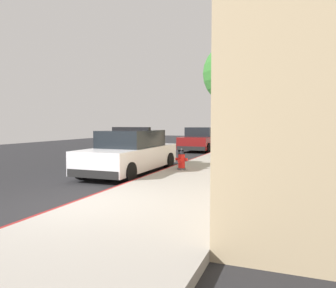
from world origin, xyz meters
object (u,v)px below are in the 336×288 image
parked_car_silver_ahead (201,139)px  street_tree (235,74)px  fire_hydrant (181,160)px  police_cruiser (130,153)px

parked_car_silver_ahead → street_tree: (2.89, -4.20, 3.61)m
fire_hydrant → street_tree: bearing=81.0°
parked_car_silver_ahead → street_tree: bearing=-55.5°
street_tree → fire_hydrant: bearing=-99.0°
police_cruiser → fire_hydrant: bearing=13.7°
police_cruiser → fire_hydrant: police_cruiser is taller
police_cruiser → street_tree: (2.74, 6.30, 3.60)m
street_tree → parked_car_silver_ahead: bearing=124.5°
parked_car_silver_ahead → fire_hydrant: bearing=-79.0°
fire_hydrant → parked_car_silver_ahead: bearing=101.0°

